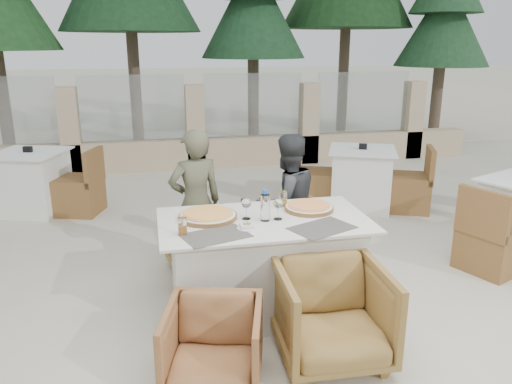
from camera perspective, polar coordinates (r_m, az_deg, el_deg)
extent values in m
plane|color=beige|center=(4.20, -0.35, -12.75)|extent=(80.00, 80.00, 0.00)
cube|color=beige|center=(17.72, -9.71, 9.81)|extent=(30.00, 16.00, 0.01)
cone|color=#1E4627|center=(11.02, -0.33, 18.98)|extent=(2.20, 2.20, 5.00)
cone|color=#224C2A|center=(11.86, 20.60, 16.60)|extent=(1.98, 1.98, 4.50)
cube|color=#544F48|center=(3.51, -4.61, -4.98)|extent=(0.52, 0.43, 0.00)
cube|color=#4F4944|center=(3.67, 7.57, -4.09)|extent=(0.53, 0.46, 0.00)
cylinder|color=orange|center=(3.84, -5.52, -2.61)|extent=(0.45, 0.45, 0.06)
cylinder|color=orange|center=(4.04, 6.07, -1.71)|extent=(0.47, 0.47, 0.05)
cylinder|color=#ADCAE4|center=(3.75, 1.05, -1.53)|extent=(0.08, 0.08, 0.24)
cylinder|color=orange|center=(3.54, -8.40, -3.89)|extent=(0.08, 0.08, 0.12)
cylinder|color=gold|center=(4.10, 3.12, -0.78)|extent=(0.08, 0.08, 0.13)
imported|color=olive|center=(4.69, -6.11, -5.72)|extent=(0.70, 0.72, 0.57)
imported|color=olive|center=(4.90, 3.42, -4.31)|extent=(0.82, 0.84, 0.62)
imported|color=#905C34|center=(3.21, -4.89, -17.25)|extent=(0.72, 0.73, 0.55)
imported|color=olive|center=(3.46, 8.68, -13.59)|extent=(0.74, 0.76, 0.67)
imported|color=#56573F|center=(4.54, -6.91, -1.26)|extent=(0.55, 0.42, 1.35)
imported|color=#36393B|center=(4.60, 3.57, -1.27)|extent=(0.75, 0.66, 1.29)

